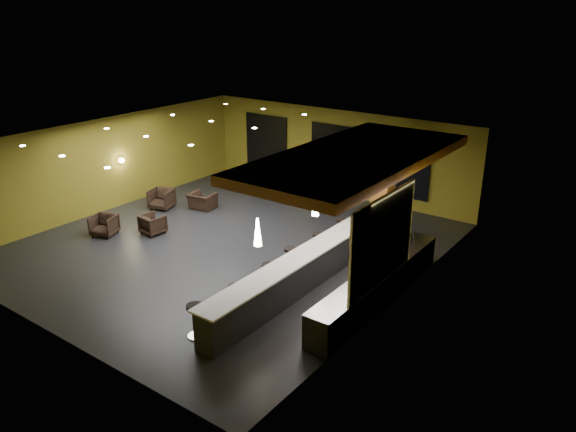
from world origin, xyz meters
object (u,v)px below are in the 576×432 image
Objects in this scene: staff_a at (386,236)px; bar_stool_5 at (342,227)px; bar_stool_2 at (269,273)px; staff_c at (404,241)px; pendant_0 at (258,232)px; bar_stool_3 at (290,257)px; prep_counter at (377,287)px; column at (383,187)px; pendant_2 at (360,181)px; bar_counter at (304,271)px; bar_stool_0 at (195,316)px; armchair_c at (162,199)px; armchair_b at (153,224)px; staff_b at (397,238)px; armchair_a at (104,225)px; pendant_1 at (315,203)px; bar_stool_4 at (319,242)px; bar_stool_1 at (235,295)px; armchair_d at (202,201)px.

bar_stool_5 is (-1.79, 0.41, -0.26)m from staff_a.
staff_c is at bearing 56.94° from bar_stool_2.
pendant_0 is 3.30m from bar_stool_3.
column reaches higher than prep_counter.
pendant_2 reaches higher than bar_stool_5.
pendant_0 and pendant_2 have the same top height.
bar_stool_0 is at bearing -100.87° from bar_counter.
armchair_c is at bearing 159.65° from bar_stool_2.
bar_stool_2 is 4.05m from bar_stool_5.
prep_counter is 3.73m from pendant_2.
armchair_b is (-8.42, -0.33, -0.09)m from prep_counter.
bar_stool_0 is at bearing -113.80° from pendant_0.
armchair_b is at bearing -173.04° from staff_c.
staff_c is (-0.40, 2.41, 0.37)m from prep_counter.
armchair_c is at bearing -165.02° from staff_b.
bar_stool_0 is at bearing -97.84° from staff_b.
armchair_c is at bearing -162.49° from column.
pendant_2 is 0.89× the size of armchair_a.
bar_stool_2 is (-0.05, 2.87, -0.05)m from bar_stool_0.
pendant_2 is at bearing -90.00° from column.
pendant_1 reaches higher than bar_stool_4.
staff_b is 1.81× the size of bar_stool_0.
pendant_2 is 4.18m from bar_stool_2.
bar_stool_0 is at bearing -88.87° from bar_stool_5.
pendant_1 is at bearing 90.00° from pendant_0.
bar_stool_3 is at bearing 175.80° from pendant_1.
bar_stool_5 reaches higher than armchair_b.
bar_stool_5 is at bearing 10.83° from armchair_a.
armchair_b is (-6.42, 2.17, -2.01)m from pendant_0.
pendant_2 is at bearing 84.06° from bar_stool_0.
bar_stool_1 is at bearing 90.29° from bar_stool_0.
pendant_0 is at bearing -90.00° from column.
pendant_1 reaches higher than armchair_b.
bar_stool_4 reaches higher than bar_stool_2.
bar_stool_0 is at bearing -99.55° from pendant_1.
bar_stool_5 reaches higher than armchair_c.
prep_counter is at bearing -1.30° from bar_stool_3.
bar_stool_4 is at bearing 111.95° from bar_counter.
staff_c is 2.13× the size of bar_stool_3.
column reaches higher than bar_stool_5.
pendant_1 is 0.74× the size of armchair_d.
armchair_d is (-8.09, -0.12, -0.46)m from staff_b.
staff_b is at bearing 69.19° from bar_stool_1.
column is at bearing 84.16° from bar_stool_1.
column is 4.73× the size of bar_stool_1.
armchair_b is at bearing -162.89° from bar_stool_4.
staff_a is 2.06× the size of armchair_b.
bar_stool_3 is (5.53, 0.40, 0.14)m from armchair_b.
pendant_0 is at bearing -90.00° from bar_counter.
armchair_a is at bearing 170.11° from bar_stool_1.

